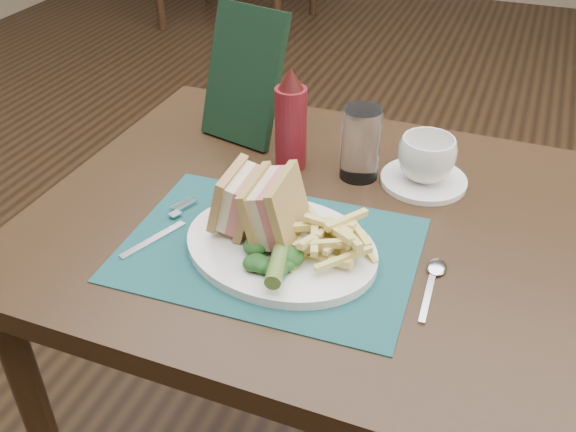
% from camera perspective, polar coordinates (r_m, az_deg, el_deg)
% --- Properties ---
extents(floor, '(7.00, 7.00, 0.00)m').
position_cam_1_polar(floor, '(1.90, 6.92, -10.36)').
color(floor, black).
rests_on(floor, ground).
extents(wall_back, '(6.00, 0.00, 6.00)m').
position_cam_1_polar(wall_back, '(5.01, 18.28, 17.72)').
color(wall_back, gray).
rests_on(wall_back, ground).
extents(table_main, '(0.90, 0.75, 0.75)m').
position_cam_1_polar(table_main, '(1.30, 2.01, -13.43)').
color(table_main, black).
rests_on(table_main, ground).
extents(placemat, '(0.45, 0.33, 0.00)m').
position_cam_1_polar(placemat, '(0.97, -1.60, -2.93)').
color(placemat, '#164548').
rests_on(placemat, table_main).
extents(plate, '(0.34, 0.29, 0.01)m').
position_cam_1_polar(plate, '(0.96, -0.65, -2.80)').
color(plate, white).
rests_on(plate, placemat).
extents(sandwich_half_a, '(0.08, 0.10, 0.10)m').
position_cam_1_polar(sandwich_half_a, '(0.97, -5.38, 1.78)').
color(sandwich_half_a, tan).
rests_on(sandwich_half_a, plate).
extents(sandwich_half_b, '(0.08, 0.11, 0.11)m').
position_cam_1_polar(sandwich_half_b, '(0.94, -2.35, 0.98)').
color(sandwich_half_b, tan).
rests_on(sandwich_half_b, plate).
extents(kale_garnish, '(0.11, 0.08, 0.03)m').
position_cam_1_polar(kale_garnish, '(0.90, -1.59, -3.79)').
color(kale_garnish, '#163D16').
rests_on(kale_garnish, plate).
extents(pickle_spear, '(0.05, 0.12, 0.03)m').
position_cam_1_polar(pickle_spear, '(0.89, -0.79, -3.61)').
color(pickle_spear, '#4D6E2A').
rests_on(pickle_spear, plate).
extents(fries_pile, '(0.18, 0.20, 0.05)m').
position_cam_1_polar(fries_pile, '(0.93, 4.23, -1.57)').
color(fries_pile, '#DECC6F').
rests_on(fries_pile, plate).
extents(fork, '(0.09, 0.17, 0.01)m').
position_cam_1_polar(fork, '(1.02, -11.07, -0.94)').
color(fork, silver).
rests_on(fork, placemat).
extents(spoon, '(0.04, 0.15, 0.01)m').
position_cam_1_polar(spoon, '(0.92, 12.59, -6.04)').
color(spoon, silver).
rests_on(spoon, table_main).
extents(saucer, '(0.20, 0.20, 0.01)m').
position_cam_1_polar(saucer, '(1.15, 11.95, 3.12)').
color(saucer, white).
rests_on(saucer, table_main).
extents(coffee_cup, '(0.14, 0.14, 0.08)m').
position_cam_1_polar(coffee_cup, '(1.13, 12.22, 5.02)').
color(coffee_cup, white).
rests_on(coffee_cup, saucer).
extents(drinking_glass, '(0.08, 0.08, 0.13)m').
position_cam_1_polar(drinking_glass, '(1.12, 6.46, 6.42)').
color(drinking_glass, white).
rests_on(drinking_glass, table_main).
extents(ketchup_bottle, '(0.06, 0.06, 0.19)m').
position_cam_1_polar(ketchup_bottle, '(1.13, 0.25, 8.62)').
color(ketchup_bottle, maroon).
rests_on(ketchup_bottle, table_main).
extents(check_presenter, '(0.17, 0.13, 0.25)m').
position_cam_1_polar(check_presenter, '(1.23, -3.94, 12.35)').
color(check_presenter, black).
rests_on(check_presenter, table_main).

